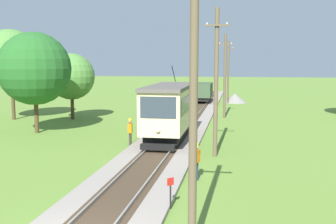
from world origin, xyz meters
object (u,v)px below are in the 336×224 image
Objects in this scene: utility_pole_near_tram at (216,81)px; utility_pole_far at (228,72)px; tree_right_far at (71,77)px; utility_pole_mid at (225,75)px; freight_car at (202,91)px; tree_left_far at (11,58)px; red_tram at (170,109)px; track_worker at (196,160)px; second_worker at (130,131)px; trackside_signal_marker at (170,191)px; gravel_pile at (235,98)px; tree_right_near at (34,69)px; utility_pole_foreground at (193,104)px.

utility_pole_far is (-0.00, 28.84, -0.20)m from utility_pole_near_tram.
utility_pole_mid is at bearing 13.12° from tree_right_far.
tree_right_far reaches higher than freight_car.
utility_pole_mid is 19.86m from tree_left_far.
red_tram is 4.79× the size of track_worker.
freight_car reaches higher than second_worker.
utility_pole_near_tram is at bearing 82.52° from trackside_signal_marker.
track_worker is (-0.58, -20.58, -3.08)m from utility_pole_mid.
track_worker reaches higher than gravel_pile.
utility_pole_mid is 4.45× the size of second_worker.
red_tram is 13.93m from tree_right_far.
tree_left_far reaches higher than tree_right_far.
second_worker is at bearing -22.11° from tree_right_near.
tree_right_near is at bearing -120.21° from gravel_pile.
utility_pole_mid is 15.18m from second_worker.
tree_left_far is (-19.31, 22.84, 1.45)m from utility_pole_foreground.
trackside_signal_marker is (-1.14, -37.54, -3.42)m from utility_pole_far.
utility_pole_far is (0.00, 13.32, 0.02)m from utility_pole_mid.
utility_pole_foreground is 21.67m from tree_right_near.
track_worker is at bearing -52.30° from tree_right_far.
tree_right_far is at bearing 122.28° from second_worker.
freight_car is 4.41× the size of trackside_signal_marker.
utility_pole_far reaches higher than track_worker.
utility_pole_foreground is 4.77m from trackside_signal_marker.
utility_pole_far is 27.47m from tree_right_near.
second_worker is 17.36m from tree_left_far.
tree_right_far is at bearing 148.59° from track_worker.
trackside_signal_marker is (-1.14, -24.22, -3.40)m from utility_pole_mid.
tree_right_near is 0.91× the size of tree_left_far.
utility_pole_foreground is at bearing -90.00° from utility_pole_near_tram.
gravel_pile is at bearing 50.33° from tree_right_far.
red_tram reaches higher than freight_car.
second_worker is at bearing -140.95° from red_tram.
tree_left_far is at bearing -137.52° from utility_pole_far.
utility_pole_near_tram is 30.41m from gravel_pile.
gravel_pile is (4.13, 1.96, -0.96)m from freight_car.
utility_pole_mid reaches higher than gravel_pile.
gravel_pile is 1.75× the size of track_worker.
tree_right_far is (-10.72, -15.94, 2.43)m from freight_car.
trackside_signal_marker is at bearing -91.74° from utility_pole_far.
freight_car is 0.65× the size of utility_pole_far.
tree_right_far is (-14.85, -17.90, 3.39)m from gravel_pile.
gravel_pile is (0.88, 41.85, -3.61)m from utility_pole_foreground.
utility_pole_far is 6.76× the size of trackside_signal_marker.
gravel_pile is at bearing 43.28° from tree_left_far.
trackside_signal_marker is (2.11, -36.90, -0.89)m from freight_car.
utility_pole_far reaches higher than trackside_signal_marker.
freight_car is at bearing -168.99° from utility_pole_far.
track_worker is 25.21m from tree_left_far.
freight_car is 28.52m from utility_pole_near_tram.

